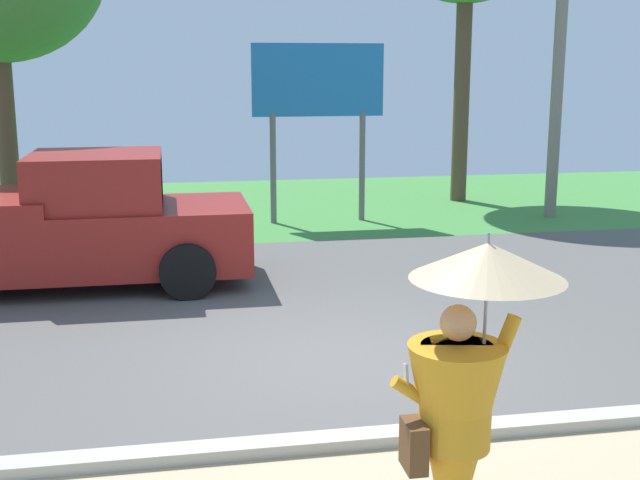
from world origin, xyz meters
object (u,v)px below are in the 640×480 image
utility_pole (561,23)px  roadside_billboard (318,93)px  monk_pedestrian (461,404)px  pickup_truck (65,225)px

utility_pole → roadside_billboard: size_ratio=2.13×
monk_pedestrian → utility_pole: 13.05m
utility_pole → roadside_billboard: (-4.83, 0.37, -1.35)m
pickup_truck → roadside_billboard: size_ratio=1.49×
monk_pedestrian → pickup_truck: monk_pedestrian is taller
monk_pedestrian → pickup_truck: (-3.16, 7.41, -0.20)m
monk_pedestrian → utility_pole: utility_pole is taller
utility_pole → monk_pedestrian: bearing=-118.4°
monk_pedestrian → roadside_billboard: bearing=99.8°
pickup_truck → utility_pole: 10.43m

